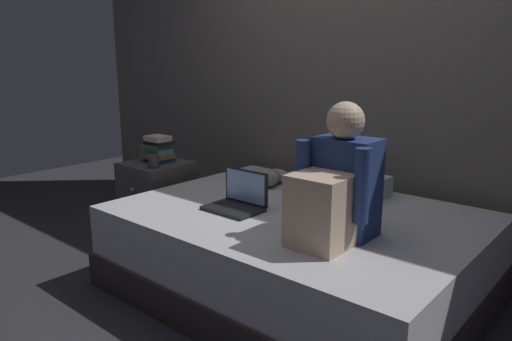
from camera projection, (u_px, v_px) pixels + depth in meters
name	position (u px, v px, depth m)	size (l,w,h in m)	color
ground_plane	(237.00, 298.00, 2.75)	(8.00, 8.00, 0.00)	#2D2D33
wall_back	(352.00, 57.00, 3.33)	(5.60, 0.10, 2.70)	slate
bed	(296.00, 251.00, 2.79)	(2.00, 1.50, 0.50)	#332D2B
nightstand	(158.00, 201.00, 3.61)	(0.44, 0.46, 0.59)	#474442
person_sitting	(336.00, 188.00, 2.25)	(0.39, 0.44, 0.66)	navy
laptop	(238.00, 200.00, 2.75)	(0.32, 0.23, 0.22)	black
pillow	(339.00, 184.00, 3.04)	(0.56, 0.36, 0.13)	silver
book_stack	(158.00, 149.00, 3.55)	(0.24, 0.18, 0.20)	#284C84
mug	(154.00, 162.00, 3.36)	(0.08, 0.08, 0.09)	#3D3D42
clothes_pile	(267.00, 176.00, 3.30)	(0.32, 0.32, 0.13)	#3D4C8E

